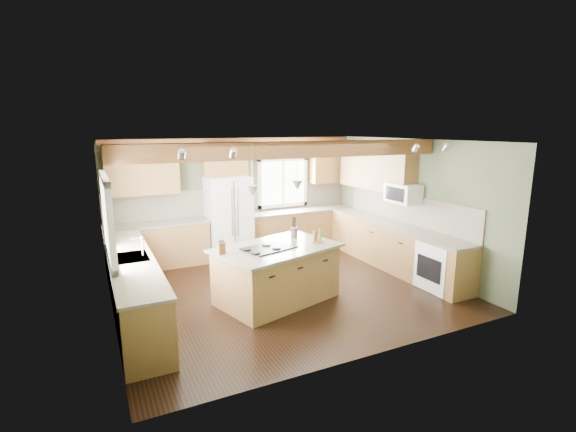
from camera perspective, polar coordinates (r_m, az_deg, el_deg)
name	(u,v)px	position (r m, az deg, el deg)	size (l,w,h in m)	color
floor	(283,288)	(7.55, -0.66, -9.87)	(5.60, 5.60, 0.00)	black
ceiling	(283,141)	(7.01, -0.71, 10.26)	(5.60, 5.60, 0.00)	silver
wall_back	(236,196)	(9.45, -7.15, 2.71)	(5.60, 5.60, 0.00)	#51573E
wall_left	(107,235)	(6.52, -23.57, -2.44)	(5.00, 5.00, 0.00)	#51573E
wall_right	(409,204)	(8.71, 16.23, 1.52)	(5.00, 5.00, 0.00)	#51573E
ceiling_beam	(294,150)	(6.65, 0.77, 9.04)	(5.55, 0.26, 0.26)	brown
soffit_trim	(236,140)	(9.24, -7.15, 10.23)	(5.55, 0.20, 0.10)	brown
backsplash_back	(236,200)	(9.45, -7.11, 2.16)	(5.58, 0.03, 0.58)	brown
backsplash_right	(407,208)	(8.75, 15.91, 0.99)	(0.03, 3.70, 0.58)	brown
base_cab_back_left	(158,246)	(8.95, -17.31, -3.93)	(2.02, 0.60, 0.88)	brown
counter_back_left	(157,224)	(8.83, -17.50, -1.06)	(2.06, 0.64, 0.04)	#4F453A
base_cab_back_right	(300,229)	(9.93, 1.71, -1.82)	(2.62, 0.60, 0.88)	brown
counter_back_right	(301,210)	(9.83, 1.73, 0.79)	(2.66, 0.64, 0.04)	#4F453A
base_cab_left	(133,287)	(6.84, -20.44, -9.11)	(0.60, 3.70, 0.88)	brown
counter_left	(131,258)	(6.69, -20.73, -5.43)	(0.64, 3.74, 0.04)	#4F453A
base_cab_right	(393,247)	(8.75, 14.22, -4.11)	(0.60, 3.70, 0.88)	brown
counter_right	(395,225)	(8.63, 14.37, -1.18)	(0.64, 3.74, 0.04)	#4F453A
upper_cab_back_left	(142,172)	(8.77, -19.35, 5.69)	(1.40, 0.35, 0.90)	brown
upper_cab_over_fridge	(224,159)	(9.09, -8.74, 7.70)	(0.96, 0.35, 0.70)	brown
upper_cab_right	(376,169)	(9.20, 11.90, 6.37)	(0.35, 2.20, 0.90)	brown
upper_cab_back_corner	(328,164)	(10.18, 5.51, 7.10)	(0.90, 0.35, 0.90)	brown
window_left	(106,218)	(6.52, -23.60, -0.20)	(0.04, 1.60, 1.05)	white
window_back	(282,182)	(9.82, -0.77, 4.63)	(1.10, 0.04, 1.00)	white
sink	(131,258)	(6.69, -20.73, -5.39)	(0.50, 0.65, 0.03)	#262628
faucet	(142,247)	(6.66, -19.29, -4.04)	(0.02, 0.02, 0.28)	#B2B2B7
dishwasher	(145,323)	(5.64, -18.96, -13.69)	(0.60, 0.60, 0.84)	white
oven	(442,266)	(7.84, 20.27, -6.46)	(0.60, 0.72, 0.84)	white
microwave	(403,193)	(8.49, 15.45, 3.02)	(0.40, 0.70, 0.38)	white
pendant_left	(253,191)	(6.30, -4.85, 3.43)	(0.18, 0.18, 0.16)	#B2B2B7
pendant_right	(297,185)	(6.88, 1.29, 4.21)	(0.18, 0.18, 0.16)	#B2B2B7
refrigerator	(229,218)	(9.08, -8.10, -0.27)	(0.90, 0.74, 1.80)	silver
island	(277,275)	(6.93, -1.57, -8.02)	(1.84, 1.12, 0.88)	brown
island_top	(276,248)	(6.79, -1.60, -4.37)	(1.96, 1.25, 0.04)	#4F453A
cooktop	(269,248)	(6.69, -2.60, -4.37)	(0.80, 0.53, 0.02)	black
knife_block	(222,248)	(6.46, -9.08, -4.39)	(0.11, 0.08, 0.18)	brown
utensil_crock	(294,232)	(7.34, 0.83, -2.25)	(0.13, 0.13, 0.17)	#483D3A
bottle_tray	(318,236)	(7.06, 4.06, -2.69)	(0.23, 0.23, 0.21)	brown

